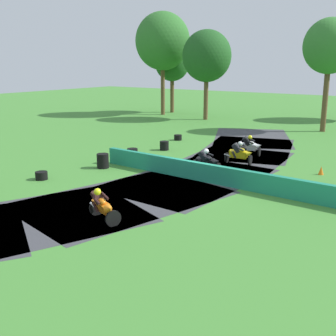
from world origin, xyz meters
TOP-DOWN VIEW (x-y plane):
  - ground_plane at (0.00, 0.00)m, footprint 120.00×120.00m
  - track_asphalt at (-1.50, 0.09)m, footprint 11.86×35.85m
  - safety_barrier at (5.54, -0.33)m, footprint 22.49×1.64m
  - motorcycle_lead_orange at (0.40, -6.92)m, footprint 1.67×1.25m
  - motorcycle_chase_black at (-0.03, 1.50)m, footprint 1.68×0.87m
  - motorcycle_trailing_yellow at (0.56, 4.20)m, footprint 1.68×0.90m
  - motorcycle_fourth_white at (0.06, 6.63)m, footprint 1.72×1.06m
  - tire_stack_mid_a at (-6.12, -4.38)m, footprint 0.61×0.61m
  - tire_stack_mid_b at (-5.25, -0.87)m, footprint 0.65×0.65m
  - tire_stack_far at (-5.48, 1.99)m, footprint 0.64×0.64m
  - tire_stack_extra_a at (-5.31, 5.10)m, footprint 0.59×0.59m
  - tire_stack_extra_b at (-6.62, 8.73)m, footprint 0.58×0.58m
  - traffic_cone at (5.07, 4.55)m, footprint 0.28×0.28m
  - tree_far_left at (-10.84, 20.21)m, footprint 4.83×4.83m
  - tree_far_right at (-16.82, 21.14)m, footprint 5.83×5.83m
  - tree_mid_rise at (1.12, 19.13)m, footprint 4.24×4.24m
  - tree_distant at (-17.22, 23.54)m, footprint 3.91×3.91m

SIDE VIEW (x-z plane):
  - ground_plane at x=0.00m, z-range 0.00..0.00m
  - track_asphalt at x=-1.50m, z-range 0.00..0.01m
  - tire_stack_mid_a at x=-6.12m, z-range 0.00..0.40m
  - tire_stack_extra_b at x=-6.62m, z-range 0.00..0.40m
  - traffic_cone at x=5.07m, z-range 0.00..0.44m
  - tire_stack_far at x=-5.48m, z-range 0.00..0.60m
  - tire_stack_extra_a at x=-5.31m, z-range 0.00..0.60m
  - tire_stack_mid_b at x=-5.25m, z-range 0.00..0.80m
  - safety_barrier at x=5.54m, z-range 0.00..0.90m
  - motorcycle_lead_orange at x=0.40m, z-range -0.08..1.34m
  - motorcycle_chase_black at x=-0.03m, z-range -0.08..1.35m
  - motorcycle_fourth_white at x=0.06m, z-range -0.08..1.35m
  - motorcycle_trailing_yellow at x=0.56m, z-range -0.06..1.37m
  - tree_distant at x=-17.22m, z-range 1.73..9.37m
  - tree_far_left at x=-10.84m, z-range 1.84..10.63m
  - tree_mid_rise at x=1.12m, z-range 2.31..11.48m
  - tree_far_right at x=-16.82m, z-range 2.37..13.28m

